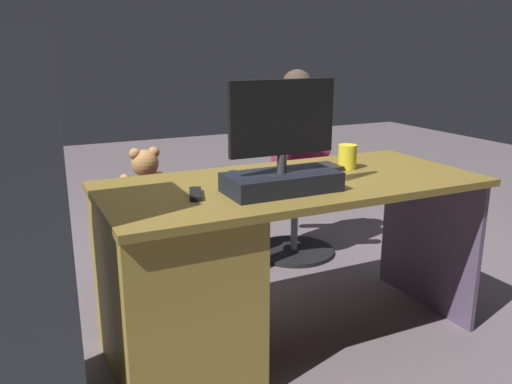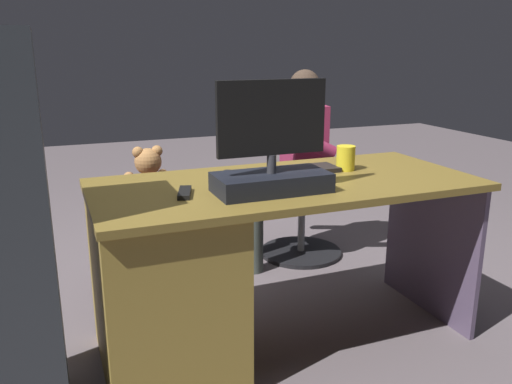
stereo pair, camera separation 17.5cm
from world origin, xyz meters
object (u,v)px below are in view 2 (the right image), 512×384
at_px(keyboard, 292,171).
at_px(visitor_chair, 302,216).
at_px(office_chair_teddy, 152,240).
at_px(tv_remote, 185,193).
at_px(desk, 192,271).
at_px(monitor, 271,162).
at_px(computer_mouse, 229,174).
at_px(teddy_bear, 149,180).
at_px(person, 291,150).
at_px(cup, 346,158).

bearing_deg(keyboard, visitor_chair, -120.00).
bearing_deg(office_chair_teddy, tv_remote, 89.41).
xyz_separation_m(desk, monitor, (-0.29, 0.13, 0.45)).
bearing_deg(tv_remote, computer_mouse, -124.35).
relative_size(desk, teddy_bear, 4.91).
xyz_separation_m(computer_mouse, person, (-0.63, -0.73, -0.07)).
bearing_deg(visitor_chair, computer_mouse, 45.72).
xyz_separation_m(monitor, computer_mouse, (0.08, -0.26, -0.10)).
xyz_separation_m(desk, teddy_bear, (0.02, -0.75, 0.20)).
bearing_deg(desk, tv_remote, 60.47).
xyz_separation_m(keyboard, cup, (-0.25, 0.03, 0.04)).
relative_size(visitor_chair, person, 0.44).
relative_size(office_chair_teddy, person, 0.40).
xyz_separation_m(office_chair_teddy, person, (-0.86, -0.12, 0.40)).
xyz_separation_m(monitor, visitor_chair, (-0.64, -1.00, -0.59)).
xyz_separation_m(keyboard, tv_remote, (0.52, 0.17, -0.00)).
bearing_deg(cup, office_chair_teddy, -40.46).
bearing_deg(tv_remote, office_chair_teddy, -72.91).
bearing_deg(office_chair_teddy, teddy_bear, -90.00).
height_order(computer_mouse, cup, cup).
distance_m(desk, monitor, 0.55).
height_order(cup, visitor_chair, cup).
bearing_deg(desk, monitor, 155.95).
relative_size(computer_mouse, visitor_chair, 0.19).
height_order(tv_remote, teddy_bear, teddy_bear).
xyz_separation_m(tv_remote, visitor_chair, (-0.96, -0.92, -0.49)).
bearing_deg(tv_remote, keyboard, -143.91).
bearing_deg(teddy_bear, office_chair_teddy, 90.00).
bearing_deg(desk, keyboard, -166.27).
xyz_separation_m(desk, computer_mouse, (-0.21, -0.13, 0.35)).
relative_size(monitor, person, 0.38).
xyz_separation_m(cup, person, (-0.10, -0.77, -0.11)).
distance_m(keyboard, tv_remote, 0.55).
relative_size(office_chair_teddy, visitor_chair, 0.90).
distance_m(desk, cup, 0.84).
bearing_deg(cup, tv_remote, 10.25).
xyz_separation_m(teddy_bear, person, (-0.86, -0.11, 0.08)).
bearing_deg(keyboard, tv_remote, 18.40).
relative_size(tv_remote, office_chair_teddy, 0.33).
bearing_deg(keyboard, cup, 172.02).
distance_m(desk, visitor_chair, 1.28).
bearing_deg(cup, desk, 6.61).
relative_size(monitor, keyboard, 1.03).
relative_size(keyboard, computer_mouse, 4.38).
height_order(keyboard, tv_remote, keyboard).
height_order(monitor, teddy_bear, monitor).
height_order(visitor_chair, person, person).
bearing_deg(monitor, computer_mouse, -72.14).
relative_size(cup, tv_remote, 0.73).
bearing_deg(person, monitor, 60.83).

